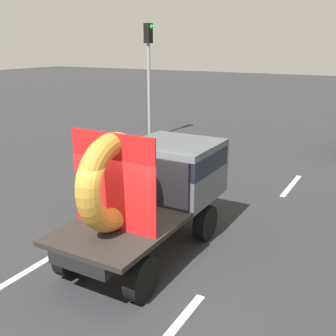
{
  "coord_description": "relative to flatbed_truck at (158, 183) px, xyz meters",
  "views": [
    {
      "loc": [
        4.38,
        -6.04,
        4.57
      ],
      "look_at": [
        -0.11,
        1.91,
        1.77
      ],
      "focal_mm": 43.33,
      "sensor_mm": 36.0,
      "label": 1
    }
  ],
  "objects": [
    {
      "name": "ground_plane",
      "position": [
        0.11,
        -1.47,
        -1.54
      ],
      "size": [
        120.0,
        120.0,
        0.0
      ],
      "primitive_type": "plane",
      "color": "#28282B"
    },
    {
      "name": "flatbed_truck",
      "position": [
        0.0,
        0.0,
        0.0
      ],
      "size": [
        2.02,
        4.6,
        3.02
      ],
      "color": "black",
      "rests_on": "ground_plane"
    },
    {
      "name": "traffic_light",
      "position": [
        -6.24,
        9.58,
        2.07
      ],
      "size": [
        0.42,
        0.36,
        5.5
      ],
      "color": "gray",
      "rests_on": "ground_plane"
    },
    {
      "name": "lane_dash_left_near",
      "position": [
        -1.78,
        -2.74,
        -1.54
      ],
      "size": [
        0.16,
        2.1,
        0.01
      ],
      "primitive_type": "cube",
      "rotation": [
        0.0,
        0.0,
        1.57
      ],
      "color": "beige",
      "rests_on": "ground_plane"
    },
    {
      "name": "lane_dash_left_far",
      "position": [
        -1.78,
        5.84,
        -1.54
      ],
      "size": [
        0.16,
        2.28,
        0.01
      ],
      "primitive_type": "cube",
      "rotation": [
        0.0,
        0.0,
        1.57
      ],
      "color": "beige",
      "rests_on": "ground_plane"
    },
    {
      "name": "lane_dash_right_near",
      "position": [
        1.78,
        -2.65,
        -1.54
      ],
      "size": [
        0.16,
        2.45,
        0.01
      ],
      "primitive_type": "cube",
      "rotation": [
        0.0,
        0.0,
        1.57
      ],
      "color": "beige",
      "rests_on": "ground_plane"
    },
    {
      "name": "lane_dash_right_far",
      "position": [
        1.78,
        5.75,
        -1.54
      ],
      "size": [
        0.16,
        2.39,
        0.01
      ],
      "primitive_type": "cube",
      "rotation": [
        0.0,
        0.0,
        1.57
      ],
      "color": "beige",
      "rests_on": "ground_plane"
    }
  ]
}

